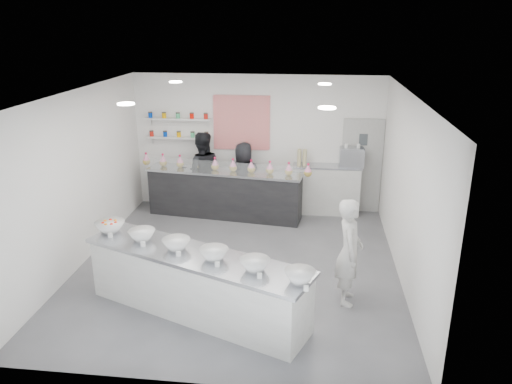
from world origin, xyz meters
TOP-DOWN VIEW (x-y plane):
  - floor at (0.00, 0.00)m, footprint 6.00×6.00m
  - ceiling at (0.00, 0.00)m, footprint 6.00×6.00m
  - back_wall at (0.00, 3.00)m, footprint 5.50×0.00m
  - left_wall at (-2.75, 0.00)m, footprint 0.00×6.00m
  - right_wall at (2.75, 0.00)m, footprint 0.00×6.00m
  - back_door at (2.30, 2.97)m, footprint 0.88×0.04m
  - pattern_panel at (-0.35, 2.98)m, footprint 1.25×0.03m
  - jar_shelf_lower at (-1.75, 2.90)m, footprint 1.45×0.22m
  - jar_shelf_upper at (-1.75, 2.90)m, footprint 1.45×0.22m
  - preserve_jars at (-1.75, 2.88)m, footprint 1.45×0.10m
  - downlight_0 at (-1.40, -1.00)m, footprint 0.24×0.24m
  - downlight_1 at (1.40, -1.00)m, footprint 0.24×0.24m
  - downlight_2 at (-1.40, 1.60)m, footprint 0.24×0.24m
  - downlight_3 at (1.40, 1.60)m, footprint 0.24×0.24m
  - prep_counter at (-0.37, -1.51)m, footprint 3.54×2.07m
  - back_bar at (-0.64, 2.31)m, footprint 3.41×1.04m
  - sneeze_guard at (-0.67, 2.01)m, footprint 3.29×0.44m
  - espresso_ledge at (1.55, 2.78)m, footprint 1.48×0.47m
  - espresso_machine at (2.06, 2.78)m, footprint 0.52×0.36m
  - cup_stacks at (1.00, 2.78)m, footprint 0.24×0.24m
  - prep_bowls at (-0.37, -1.51)m, footprint 3.57×1.87m
  - label_cards at (-0.17, -2.00)m, footprint 3.31×0.04m
  - cookie_bags at (-0.64, 2.31)m, footprint 3.75×0.64m
  - woman_prep at (1.83, -0.91)m, footprint 0.41×0.61m
  - staff_left at (-1.18, 2.56)m, footprint 1.01×0.87m
  - staff_right at (-0.25, 2.60)m, footprint 0.80×0.54m

SIDE VIEW (x-z plane):
  - floor at x=0.00m, z-range 0.00..0.00m
  - prep_counter at x=-0.37m, z-range 0.00..0.95m
  - back_bar at x=-0.64m, z-range 0.00..1.04m
  - espresso_ledge at x=1.55m, z-range 0.00..1.10m
  - staff_right at x=-0.25m, z-range 0.00..1.60m
  - woman_prep at x=1.83m, z-range 0.00..1.66m
  - staff_left at x=-1.18m, z-range 0.00..1.81m
  - label_cards at x=-0.17m, z-range 0.95..1.02m
  - prep_bowls at x=-0.37m, z-range 0.95..1.12m
  - back_door at x=2.30m, z-range 0.00..2.10m
  - cookie_bags at x=-0.64m, z-range 1.04..1.32m
  - sneeze_guard at x=-0.67m, z-range 1.04..1.33m
  - cup_stacks at x=1.00m, z-range 1.10..1.43m
  - espresso_machine at x=2.06m, z-range 1.10..1.49m
  - back_wall at x=0.00m, z-range -1.25..4.25m
  - left_wall at x=-2.75m, z-range -1.50..4.50m
  - right_wall at x=2.75m, z-range -1.50..4.50m
  - jar_shelf_lower at x=-1.75m, z-range 1.58..1.62m
  - preserve_jars at x=-1.75m, z-range 1.60..2.16m
  - pattern_panel at x=-0.35m, z-range 1.35..2.55m
  - jar_shelf_upper at x=-1.75m, z-range 2.00..2.04m
  - downlight_0 at x=-1.40m, z-range 2.97..2.99m
  - downlight_1 at x=1.40m, z-range 2.97..2.99m
  - downlight_2 at x=-1.40m, z-range 2.97..2.99m
  - downlight_3 at x=1.40m, z-range 2.97..2.99m
  - ceiling at x=0.00m, z-range 3.00..3.00m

